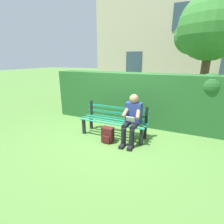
# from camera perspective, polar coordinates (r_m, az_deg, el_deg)

# --- Properties ---
(ground) EXTENTS (60.00, 60.00, 0.00)m
(ground) POSITION_cam_1_polar(r_m,az_deg,el_deg) (4.61, 0.52, -7.94)
(ground) COLOR #517F38
(park_bench) EXTENTS (1.76, 0.54, 0.84)m
(park_bench) POSITION_cam_1_polar(r_m,az_deg,el_deg) (4.51, 0.88, -2.77)
(park_bench) COLOR black
(park_bench) RESTS_ON ground
(person_seated) EXTENTS (0.44, 0.73, 1.17)m
(person_seated) POSITION_cam_1_polar(r_m,az_deg,el_deg) (4.12, 6.74, -1.88)
(person_seated) COLOR navy
(person_seated) RESTS_ON ground
(hedge_backdrop) EXTENTS (5.82, 0.75, 1.64)m
(hedge_backdrop) POSITION_cam_1_polar(r_m,az_deg,el_deg) (5.34, 10.54, 4.53)
(hedge_backdrop) COLOR #265B28
(hedge_backdrop) RESTS_ON ground
(tree) EXTENTS (2.24, 2.13, 4.02)m
(tree) POSITION_cam_1_polar(r_m,az_deg,el_deg) (6.99, 29.41, 22.90)
(tree) COLOR brown
(tree) RESTS_ON ground
(building_facade) EXTENTS (9.33, 2.84, 6.28)m
(building_facade) POSITION_cam_1_polar(r_m,az_deg,el_deg) (11.12, 22.46, 22.16)
(building_facade) COLOR #BCAD93
(building_facade) RESTS_ON ground
(backpack) EXTENTS (0.28, 0.26, 0.38)m
(backpack) POSITION_cam_1_polar(r_m,az_deg,el_deg) (4.22, -1.46, -7.66)
(backpack) COLOR #4C1919
(backpack) RESTS_ON ground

